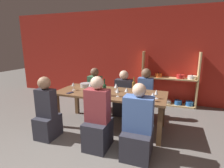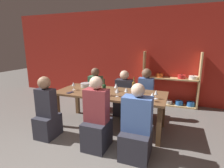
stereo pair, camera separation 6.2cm
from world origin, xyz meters
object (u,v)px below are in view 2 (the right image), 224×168
(person_far_a, at_px, (145,99))
(person_far_b, at_px, (96,94))
(cell_phone, at_px, (70,93))
(person_near_a, at_px, (47,114))
(wine_glass_red_c, at_px, (91,84))
(wine_glass_white_a, at_px, (116,86))
(wine_glass_empty_a, at_px, (73,84))
(wine_glass_empty_b, at_px, (126,90))
(shelf_unit, at_px, (171,88))
(person_far_c, at_px, (124,98))
(wine_glass_red_b, at_px, (117,91))
(wine_glass_red_e, at_px, (97,83))
(wine_bottle_green, at_px, (104,89))
(wine_bottle_dark, at_px, (134,86))
(wine_glass_red_d, at_px, (152,95))
(dining_table, at_px, (110,96))
(person_near_b, at_px, (97,122))
(wine_glass_red_a, at_px, (156,93))
(person_near_c, at_px, (137,131))
(mixing_bowl, at_px, (86,85))

(person_far_a, xyz_separation_m, person_far_b, (-1.31, 0.04, -0.03))
(cell_phone, relative_size, person_near_a, 0.14)
(person_far_a, bearing_deg, wine_glass_red_c, 34.47)
(wine_glass_white_a, distance_m, wine_glass_empty_a, 0.91)
(wine_glass_white_a, xyz_separation_m, wine_glass_empty_b, (0.28, -0.19, -0.02))
(person_far_b, bearing_deg, cell_phone, 88.87)
(shelf_unit, height_order, person_far_c, shelf_unit)
(wine_glass_red_b, relative_size, person_far_a, 0.14)
(shelf_unit, bearing_deg, person_far_a, -114.93)
(wine_glass_empty_a, bearing_deg, shelf_unit, 45.59)
(wine_glass_empty_a, xyz_separation_m, wine_glass_red_e, (0.41, 0.30, 0.00))
(wine_bottle_green, height_order, wine_bottle_dark, wine_bottle_green)
(wine_bottle_green, xyz_separation_m, wine_bottle_dark, (0.47, 0.42, 0.00))
(wine_glass_red_c, relative_size, wine_glass_red_d, 1.12)
(wine_bottle_dark, distance_m, wine_glass_empty_a, 1.27)
(shelf_unit, bearing_deg, person_near_a, -127.94)
(wine_glass_empty_a, relative_size, person_far_c, 0.16)
(dining_table, bearing_deg, wine_glass_empty_b, -12.90)
(cell_phone, xyz_separation_m, person_near_b, (0.81, -0.46, -0.30))
(wine_bottle_dark, xyz_separation_m, person_far_c, (-0.38, 0.60, -0.48))
(wine_bottle_dark, distance_m, wine_glass_red_a, 0.55)
(person_near_c, bearing_deg, wine_glass_empty_a, 156.28)
(dining_table, xyz_separation_m, wine_glass_red_c, (-0.45, 0.02, 0.21))
(person_near_b, bearing_deg, person_far_c, 90.29)
(wine_glass_red_b, relative_size, person_near_c, 0.14)
(person_near_b, bearing_deg, shelf_unit, 68.52)
(mixing_bowl, bearing_deg, cell_phone, -94.88)
(wine_glass_red_b, height_order, person_near_a, person_near_a)
(wine_glass_empty_a, bearing_deg, person_near_b, -38.18)
(mixing_bowl, distance_m, wine_bottle_green, 0.83)
(wine_bottle_green, distance_m, wine_glass_red_b, 0.25)
(shelf_unit, relative_size, wine_glass_red_d, 9.40)
(person_far_c, bearing_deg, person_far_a, 176.83)
(person_far_a, bearing_deg, wine_glass_empty_a, 31.27)
(shelf_unit, xyz_separation_m, wine_glass_red_d, (-0.22, -2.13, 0.36))
(wine_glass_red_b, bearing_deg, wine_glass_red_e, 145.25)
(wine_glass_red_d, distance_m, person_near_c, 0.68)
(wine_glass_empty_a, distance_m, person_near_b, 1.18)
(mixing_bowl, height_order, wine_glass_red_d, wine_glass_red_d)
(wine_glass_empty_a, distance_m, person_far_c, 1.31)
(wine_glass_empty_b, height_order, person_near_c, person_near_c)
(wine_bottle_green, relative_size, person_near_c, 0.28)
(wine_glass_empty_a, xyz_separation_m, person_near_c, (1.53, -0.67, -0.46))
(mixing_bowl, xyz_separation_m, person_far_c, (0.75, 0.53, -0.40))
(wine_glass_empty_b, relative_size, person_near_c, 0.13)
(shelf_unit, height_order, wine_glass_empty_b, shelf_unit)
(wine_bottle_green, xyz_separation_m, cell_phone, (-0.71, -0.07, -0.12))
(cell_phone, relative_size, person_far_b, 0.15)
(wine_bottle_dark, relative_size, wine_glass_white_a, 1.81)
(person_far_a, bearing_deg, person_near_a, 44.88)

